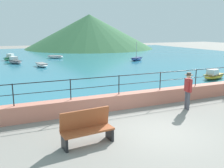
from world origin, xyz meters
TOP-DOWN VIEW (x-y plane):
  - ground_plane at (0.00, 0.00)m, footprint 120.00×120.00m
  - promenade_wall at (0.00, 3.20)m, footprint 20.00×0.56m
  - railing at (0.00, 3.20)m, footprint 18.44×0.04m
  - lake_water at (0.00, 25.84)m, footprint 64.00×44.32m
  - hill_main at (12.34, 43.52)m, footprint 26.77×26.77m
  - bench_main at (-2.56, 0.25)m, footprint 1.74×0.71m
  - person_walking at (2.87, 1.80)m, footprint 0.38×0.56m
  - boat_0 at (-3.63, 22.63)m, footprint 1.79×2.46m
  - boat_1 at (9.62, 6.74)m, footprint 2.46×1.54m
  - boat_2 at (1.59, 26.23)m, footprint 2.33×2.19m
  - boat_3 at (-4.04, 26.45)m, footprint 1.83×2.46m
  - boat_5 at (10.28, 19.66)m, footprint 2.40×2.07m
  - boat_7 at (-1.27, 18.74)m, footprint 1.25×2.41m

SIDE VIEW (x-z plane):
  - ground_plane at x=0.00m, z-range 0.00..0.00m
  - lake_water at x=0.00m, z-range 0.00..0.06m
  - boat_2 at x=1.59m, z-range 0.08..0.44m
  - boat_7 at x=-1.27m, z-range 0.08..0.44m
  - boat_5 at x=10.28m, z-range -0.88..1.41m
  - boat_0 at x=-3.63m, z-range -0.05..0.71m
  - boat_1 at x=9.62m, z-range -0.05..0.71m
  - boat_3 at x=-4.04m, z-range -0.05..0.71m
  - promenade_wall at x=0.00m, z-range 0.00..0.70m
  - bench_main at x=-2.56m, z-range -0.01..1.12m
  - person_walking at x=2.87m, z-range 0.10..1.85m
  - railing at x=0.00m, z-range 0.89..1.79m
  - hill_main at x=12.34m, z-range 0.00..7.04m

